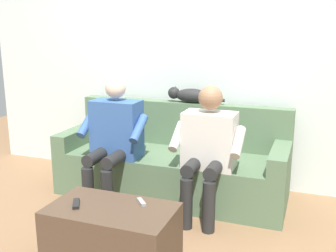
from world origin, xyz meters
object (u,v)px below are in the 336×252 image
(person_left_seated, at_px, (208,145))
(cat_on_backrest, at_px, (189,95))
(person_right_seated, at_px, (114,135))
(remote_gray, at_px, (141,202))
(remote_black, at_px, (76,204))
(couch, at_px, (173,165))
(coffee_table, at_px, (112,233))

(person_left_seated, distance_m, cat_on_backrest, 0.77)
(person_right_seated, height_order, remote_gray, person_right_seated)
(person_left_seated, relative_size, remote_black, 7.70)
(person_left_seated, bearing_deg, remote_gray, 70.02)
(person_left_seated, bearing_deg, cat_on_backrest, -60.02)
(cat_on_backrest, bearing_deg, remote_black, 78.72)
(cat_on_backrest, xyz_separation_m, remote_black, (0.30, 1.53, -0.52))
(couch, height_order, person_left_seated, person_left_seated)
(coffee_table, relative_size, person_right_seated, 0.76)
(couch, xyz_separation_m, person_right_seated, (0.42, 0.37, 0.34))
(couch, distance_m, cat_on_backrest, 0.68)
(coffee_table, distance_m, remote_gray, 0.29)
(remote_gray, bearing_deg, person_right_seated, -2.32)
(couch, relative_size, remote_gray, 17.76)
(couch, bearing_deg, remote_black, 79.34)
(couch, bearing_deg, person_left_seated, 139.99)
(couch, xyz_separation_m, coffee_table, (0.00, 1.22, -0.09))
(remote_gray, bearing_deg, cat_on_backrest, -37.57)
(coffee_table, distance_m, person_left_seated, 1.05)
(person_right_seated, distance_m, cat_on_backrest, 0.85)
(couch, relative_size, coffee_table, 2.49)
(person_left_seated, xyz_separation_m, remote_gray, (0.26, 0.73, -0.23))
(couch, bearing_deg, person_right_seated, 41.06)
(coffee_table, bearing_deg, person_left_seated, -116.15)
(cat_on_backrest, height_order, remote_gray, cat_on_backrest)
(person_right_seated, relative_size, cat_on_backrest, 1.99)
(couch, height_order, person_right_seated, person_right_seated)
(coffee_table, height_order, person_left_seated, person_left_seated)
(person_right_seated, bearing_deg, person_left_seated, -179.08)
(couch, height_order, remote_black, couch)
(person_left_seated, relative_size, cat_on_backrest, 1.94)
(cat_on_backrest, bearing_deg, coffee_table, 87.42)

